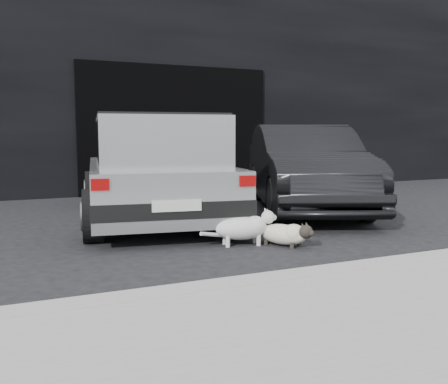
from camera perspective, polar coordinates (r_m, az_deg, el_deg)
name	(u,v)px	position (r m, az deg, el deg)	size (l,w,h in m)	color
ground	(204,229)	(6.42, -2.34, -4.21)	(80.00, 80.00, 0.00)	black
building_facade	(149,80)	(12.39, -8.62, 12.54)	(34.00, 4.00, 5.00)	black
garage_opening	(176,130)	(10.40, -5.49, 7.10)	(4.00, 0.10, 2.60)	black
curb	(416,263)	(4.81, 21.13, -7.63)	(18.00, 0.25, 0.12)	gray
silver_hatchback	(155,164)	(7.05, -7.94, 3.22)	(2.46, 4.19, 1.46)	#B6B8BB
second_car	(305,168)	(8.04, 9.21, 2.78)	(1.44, 4.13, 1.36)	black
cat_siamese	(287,234)	(5.45, 7.17, -4.79)	(0.51, 0.76, 0.29)	beige
cat_white	(245,227)	(5.46, 2.45, -4.03)	(0.86, 0.40, 0.41)	silver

